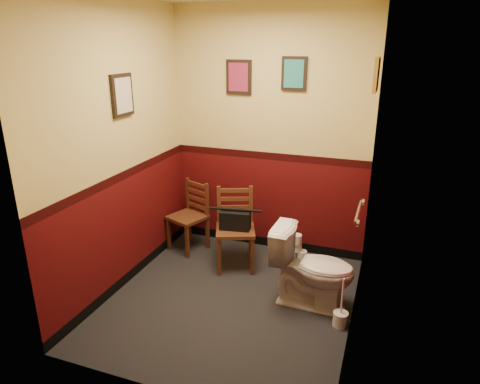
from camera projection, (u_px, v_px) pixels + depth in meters
name	position (u px, v px, depth m)	size (l,w,h in m)	color
floor	(231.00, 300.00, 4.05)	(2.20, 2.40, 0.00)	black
wall_back	(270.00, 135.00, 4.66)	(2.20, 2.70, 0.00)	#43090B
wall_front	(157.00, 213.00, 2.54)	(2.20, 2.70, 0.00)	#43090B
wall_left	(119.00, 151.00, 3.95)	(2.40, 2.70, 0.00)	#43090B
wall_right	(365.00, 175.00, 3.25)	(2.40, 2.70, 0.00)	#43090B
grab_bar	(359.00, 212.00, 3.61)	(0.05, 0.56, 0.06)	silver
framed_print_back_a	(239.00, 77.00, 4.56)	(0.28, 0.04, 0.36)	black
framed_print_back_b	(294.00, 74.00, 4.35)	(0.26, 0.04, 0.34)	black
framed_print_left	(122.00, 95.00, 3.87)	(0.04, 0.30, 0.38)	black
framed_print_right	(376.00, 75.00, 3.55)	(0.04, 0.34, 0.28)	olive
toilet	(313.00, 269.00, 3.87)	(0.42, 0.75, 0.74)	white
toilet_brush	(340.00, 318.00, 3.66)	(0.13, 0.13, 0.46)	silver
chair_left	(190.00, 216.00, 4.94)	(0.48, 0.48, 0.80)	#582D1A
chair_right	(235.00, 229.00, 4.54)	(0.52, 0.52, 0.86)	#582D1A
handbag	(235.00, 220.00, 4.47)	(0.34, 0.21, 0.23)	black
tp_stack	(297.00, 248.00, 4.77)	(0.23, 0.14, 0.30)	silver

